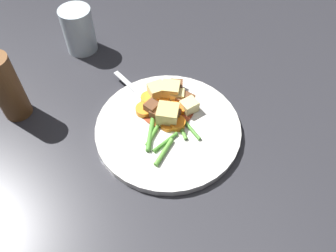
{
  "coord_description": "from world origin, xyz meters",
  "views": [
    {
      "loc": [
        -0.38,
        0.02,
        0.51
      ],
      "look_at": [
        0.0,
        0.0,
        0.01
      ],
      "focal_mm": 36.01,
      "sensor_mm": 36.0,
      "label": 1
    }
  ],
  "objects_px": {
    "meat_chunk_4": "(176,87)",
    "meat_chunk_2": "(185,100)",
    "meat_chunk_3": "(174,114)",
    "fork": "(143,97)",
    "carrot_slice_2": "(162,99)",
    "carrot_slice_1": "(178,108)",
    "carrot_slice_6": "(149,99)",
    "potato_chunk_1": "(177,96)",
    "dinner_plate": "(168,128)",
    "water_glass": "(79,30)",
    "carrot_slice_5": "(152,105)",
    "meat_chunk_1": "(159,113)",
    "potato_chunk_4": "(157,92)",
    "carrot_slice_7": "(144,110)",
    "carrot_slice_0": "(169,126)",
    "potato_chunk_2": "(189,106)",
    "meat_chunk_0": "(152,108)",
    "pepper_mill": "(6,88)",
    "carrot_slice_4": "(163,106)",
    "potato_chunk_3": "(167,115)",
    "potato_chunk_0": "(171,91)",
    "carrot_slice_3": "(177,122)"
  },
  "relations": [
    {
      "from": "dinner_plate",
      "to": "meat_chunk_3",
      "type": "height_order",
      "value": "meat_chunk_3"
    },
    {
      "from": "potato_chunk_1",
      "to": "fork",
      "type": "xyz_separation_m",
      "value": [
        0.01,
        0.07,
        -0.01
      ]
    },
    {
      "from": "carrot_slice_7",
      "to": "potato_chunk_4",
      "type": "xyz_separation_m",
      "value": [
        0.04,
        -0.03,
        0.01
      ]
    },
    {
      "from": "dinner_plate",
      "to": "pepper_mill",
      "type": "xyz_separation_m",
      "value": [
        0.06,
        0.29,
        0.06
      ]
    },
    {
      "from": "carrot_slice_0",
      "to": "carrot_slice_6",
      "type": "distance_m",
      "value": 0.07
    },
    {
      "from": "dinner_plate",
      "to": "meat_chunk_4",
      "type": "xyz_separation_m",
      "value": [
        0.09,
        -0.02,
        0.02
      ]
    },
    {
      "from": "carrot_slice_7",
      "to": "potato_chunk_1",
      "type": "distance_m",
      "value": 0.07
    },
    {
      "from": "carrot_slice_7",
      "to": "meat_chunk_2",
      "type": "height_order",
      "value": "meat_chunk_2"
    },
    {
      "from": "carrot_slice_6",
      "to": "potato_chunk_3",
      "type": "xyz_separation_m",
      "value": [
        -0.05,
        -0.03,
        0.01
      ]
    },
    {
      "from": "meat_chunk_1",
      "to": "meat_chunk_2",
      "type": "bearing_deg",
      "value": -58.66
    },
    {
      "from": "carrot_slice_2",
      "to": "potato_chunk_4",
      "type": "distance_m",
      "value": 0.02
    },
    {
      "from": "potato_chunk_2",
      "to": "meat_chunk_0",
      "type": "height_order",
      "value": "meat_chunk_0"
    },
    {
      "from": "potato_chunk_2",
      "to": "meat_chunk_4",
      "type": "xyz_separation_m",
      "value": [
        0.05,
        0.02,
        -0.0
      ]
    },
    {
      "from": "carrot_slice_5",
      "to": "potato_chunk_4",
      "type": "bearing_deg",
      "value": -23.22
    },
    {
      "from": "dinner_plate",
      "to": "carrot_slice_0",
      "type": "bearing_deg",
      "value": -153.73
    },
    {
      "from": "potato_chunk_0",
      "to": "meat_chunk_3",
      "type": "distance_m",
      "value": 0.05
    },
    {
      "from": "carrot_slice_0",
      "to": "carrot_slice_4",
      "type": "bearing_deg",
      "value": 10.11
    },
    {
      "from": "dinner_plate",
      "to": "meat_chunk_2",
      "type": "distance_m",
      "value": 0.07
    },
    {
      "from": "meat_chunk_3",
      "to": "meat_chunk_2",
      "type": "bearing_deg",
      "value": -35.16
    },
    {
      "from": "carrot_slice_1",
      "to": "carrot_slice_6",
      "type": "distance_m",
      "value": 0.06
    },
    {
      "from": "carrot_slice_5",
      "to": "potato_chunk_2",
      "type": "height_order",
      "value": "potato_chunk_2"
    },
    {
      "from": "carrot_slice_6",
      "to": "carrot_slice_4",
      "type": "bearing_deg",
      "value": -123.02
    },
    {
      "from": "carrot_slice_1",
      "to": "carrot_slice_6",
      "type": "bearing_deg",
      "value": 65.76
    },
    {
      "from": "meat_chunk_3",
      "to": "fork",
      "type": "relative_size",
      "value": 0.17
    },
    {
      "from": "meat_chunk_3",
      "to": "fork",
      "type": "bearing_deg",
      "value": 48.11
    },
    {
      "from": "meat_chunk_1",
      "to": "potato_chunk_1",
      "type": "bearing_deg",
      "value": -41.81
    },
    {
      "from": "dinner_plate",
      "to": "meat_chunk_2",
      "type": "bearing_deg",
      "value": -33.11
    },
    {
      "from": "meat_chunk_0",
      "to": "fork",
      "type": "bearing_deg",
      "value": 23.37
    },
    {
      "from": "meat_chunk_0",
      "to": "meat_chunk_3",
      "type": "bearing_deg",
      "value": -105.8
    },
    {
      "from": "carrot_slice_4",
      "to": "meat_chunk_0",
      "type": "distance_m",
      "value": 0.03
    },
    {
      "from": "carrot_slice_2",
      "to": "water_glass",
      "type": "relative_size",
      "value": 0.3
    },
    {
      "from": "dinner_plate",
      "to": "water_glass",
      "type": "xyz_separation_m",
      "value": [
        0.25,
        0.19,
        0.04
      ]
    },
    {
      "from": "carrot_slice_6",
      "to": "water_glass",
      "type": "xyz_separation_m",
      "value": [
        0.19,
        0.15,
        0.03
      ]
    },
    {
      "from": "carrot_slice_6",
      "to": "meat_chunk_1",
      "type": "xyz_separation_m",
      "value": [
        -0.04,
        -0.02,
        0.0
      ]
    },
    {
      "from": "meat_chunk_4",
      "to": "meat_chunk_2",
      "type": "bearing_deg",
      "value": -155.74
    },
    {
      "from": "carrot_slice_6",
      "to": "carrot_slice_7",
      "type": "distance_m",
      "value": 0.03
    },
    {
      "from": "carrot_slice_7",
      "to": "pepper_mill",
      "type": "relative_size",
      "value": 0.25
    },
    {
      "from": "dinner_plate",
      "to": "carrot_slice_5",
      "type": "distance_m",
      "value": 0.06
    },
    {
      "from": "carrot_slice_0",
      "to": "potato_chunk_2",
      "type": "height_order",
      "value": "potato_chunk_2"
    },
    {
      "from": "carrot_slice_5",
      "to": "meat_chunk_3",
      "type": "bearing_deg",
      "value": -122.98
    },
    {
      "from": "potato_chunk_0",
      "to": "water_glass",
      "type": "distance_m",
      "value": 0.26
    },
    {
      "from": "meat_chunk_0",
      "to": "potato_chunk_4",
      "type": "bearing_deg",
      "value": -14.99
    },
    {
      "from": "meat_chunk_0",
      "to": "meat_chunk_4",
      "type": "xyz_separation_m",
      "value": [
        0.06,
        -0.05,
        -0.0
      ]
    },
    {
      "from": "carrot_slice_1",
      "to": "meat_chunk_2",
      "type": "bearing_deg",
      "value": -42.48
    },
    {
      "from": "carrot_slice_2",
      "to": "meat_chunk_3",
      "type": "height_order",
      "value": "meat_chunk_3"
    },
    {
      "from": "carrot_slice_1",
      "to": "potato_chunk_1",
      "type": "bearing_deg",
      "value": 0.4
    },
    {
      "from": "carrot_slice_3",
      "to": "fork",
      "type": "distance_m",
      "value": 0.09
    },
    {
      "from": "dinner_plate",
      "to": "carrot_slice_1",
      "type": "xyz_separation_m",
      "value": [
        0.04,
        -0.02,
        0.01
      ]
    },
    {
      "from": "dinner_plate",
      "to": "carrot_slice_4",
      "type": "xyz_separation_m",
      "value": [
        0.05,
        0.01,
        0.01
      ]
    },
    {
      "from": "carrot_slice_1",
      "to": "meat_chunk_3",
      "type": "xyz_separation_m",
      "value": [
        -0.02,
        0.01,
        0.0
      ]
    }
  ]
}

